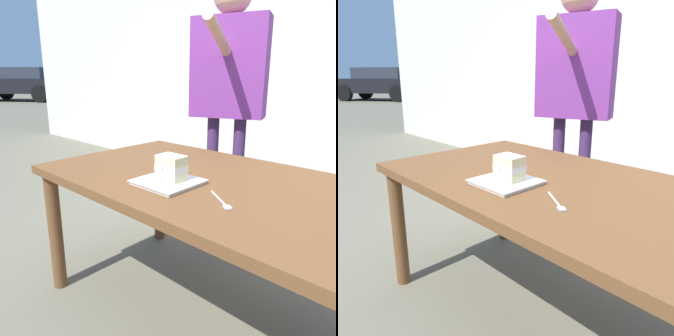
# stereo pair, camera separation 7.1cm
# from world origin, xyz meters

# --- Properties ---
(ground_plane) EXTENTS (160.00, 160.00, 0.00)m
(ground_plane) POSITION_xyz_m (0.00, 0.00, 0.00)
(ground_plane) COLOR #6A6553
(patio_table) EXTENTS (1.69, 0.88, 0.68)m
(patio_table) POSITION_xyz_m (0.00, 0.00, 0.60)
(patio_table) COLOR brown
(patio_table) RESTS_ON ground
(dessert_plate) EXTENTS (0.23, 0.23, 0.02)m
(dessert_plate) POSITION_xyz_m (0.16, 0.18, 0.69)
(dessert_plate) COLOR white
(dessert_plate) RESTS_ON patio_table
(cake_slice) EXTENTS (0.11, 0.08, 0.10)m
(cake_slice) POSITION_xyz_m (0.16, 0.17, 0.75)
(cake_slice) COLOR beige
(cake_slice) RESTS_ON dessert_plate
(dessert_fork) EXTENTS (0.15, 0.11, 0.01)m
(dessert_fork) POSITION_xyz_m (-0.11, 0.19, 0.68)
(dessert_fork) COLOR silver
(dessert_fork) RESTS_ON patio_table
(diner_person) EXTENTS (0.50, 0.64, 1.68)m
(diner_person) POSITION_xyz_m (0.48, -0.70, 1.12)
(diner_person) COLOR #452855
(diner_person) RESTS_ON ground
(parked_car_near) EXTENTS (4.29, 3.77, 1.47)m
(parked_car_near) POSITION_xyz_m (14.64, -5.27, 0.79)
(parked_car_near) COLOR black
(parked_car_near) RESTS_ON ground
(patio_building) EXTENTS (5.93, 3.31, 2.90)m
(patio_building) POSITION_xyz_m (2.44, -3.54, 1.45)
(patio_building) COLOR silver
(patio_building) RESTS_ON ground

